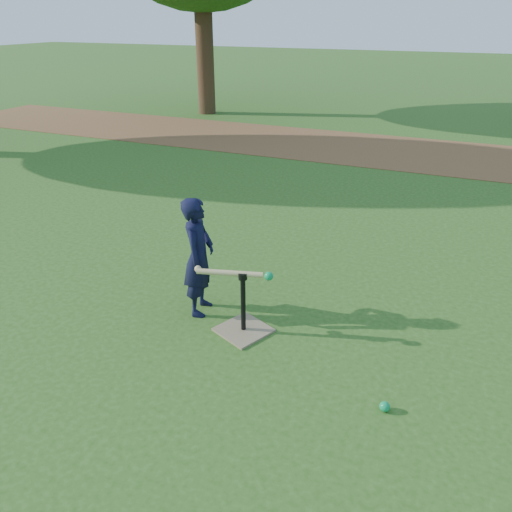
% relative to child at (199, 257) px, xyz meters
% --- Properties ---
extents(ground, '(80.00, 80.00, 0.00)m').
position_rel_child_xyz_m(ground, '(0.86, -0.25, -0.59)').
color(ground, '#285116').
rests_on(ground, ground).
extents(dirt_strip, '(24.00, 3.00, 0.01)m').
position_rel_child_xyz_m(dirt_strip, '(0.86, 7.25, -0.59)').
color(dirt_strip, brown).
rests_on(dirt_strip, ground).
extents(child, '(0.37, 0.48, 1.19)m').
position_rel_child_xyz_m(child, '(0.00, 0.00, 0.00)').
color(child, black).
rests_on(child, ground).
extents(wiffle_ball_ground, '(0.08, 0.08, 0.08)m').
position_rel_child_xyz_m(wiffle_ball_ground, '(1.95, -0.71, -0.55)').
color(wiffle_ball_ground, '#0D9350').
rests_on(wiffle_ball_ground, ground).
extents(batting_tee, '(0.57, 0.57, 0.61)m').
position_rel_child_xyz_m(batting_tee, '(0.54, -0.17, -0.48)').
color(batting_tee, '#887456').
rests_on(batting_tee, ground).
extents(swing_action, '(0.73, 0.21, 0.09)m').
position_rel_child_xyz_m(swing_action, '(0.46, -0.18, 0.01)').
color(swing_action, tan).
rests_on(swing_action, ground).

